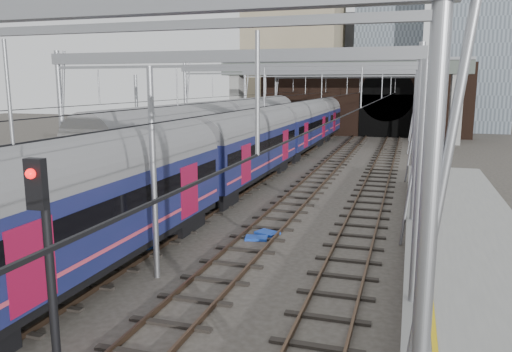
% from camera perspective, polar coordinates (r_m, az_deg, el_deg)
% --- Properties ---
extents(ground, '(160.00, 160.00, 0.00)m').
position_cam_1_polar(ground, '(15.97, -14.71, -13.66)').
color(ground, '#38332D').
rests_on(ground, ground).
extents(tracks, '(14.40, 80.00, 0.22)m').
position_cam_1_polar(tracks, '(29.12, 0.98, -2.28)').
color(tracks, '#4C3828').
rests_on(tracks, ground).
extents(overhead_line, '(16.80, 80.00, 8.00)m').
position_cam_1_polar(overhead_line, '(34.68, 4.07, 10.64)').
color(overhead_line, gray).
rests_on(overhead_line, ground).
extents(retaining_wall, '(28.00, 2.75, 9.00)m').
position_cam_1_polar(retaining_wall, '(64.58, 11.52, 8.36)').
color(retaining_wall, black).
rests_on(retaining_wall, ground).
extents(overbridge, '(28.00, 3.00, 9.25)m').
position_cam_1_polar(overbridge, '(58.82, 9.64, 11.11)').
color(overbridge, gray).
rests_on(overbridge, ground).
extents(city_skyline, '(37.50, 27.50, 60.00)m').
position_cam_1_polar(city_skyline, '(83.61, 14.17, 17.46)').
color(city_skyline, tan).
rests_on(city_skyline, ground).
extents(train_main, '(2.84, 65.61, 4.87)m').
position_cam_1_polar(train_main, '(39.74, 2.67, 4.77)').
color(train_main, black).
rests_on(train_main, ground).
extents(train_second, '(3.10, 35.88, 5.24)m').
position_cam_1_polar(train_second, '(39.10, -3.75, 4.89)').
color(train_second, black).
rests_on(train_second, ground).
extents(signal_near_centre, '(0.37, 0.48, 5.14)m').
position_cam_1_polar(signal_near_centre, '(10.19, -22.77, -8.77)').
color(signal_near_centre, black).
rests_on(signal_near_centre, ground).
extents(equip_cover_a, '(1.02, 0.81, 0.11)m').
position_cam_1_polar(equip_cover_a, '(21.15, 0.05, -7.10)').
color(equip_cover_a, '#173FAF').
rests_on(equip_cover_a, ground).
extents(equip_cover_b, '(0.87, 0.74, 0.09)m').
position_cam_1_polar(equip_cover_b, '(20.64, -12.48, -7.84)').
color(equip_cover_b, '#173FAF').
rests_on(equip_cover_b, ground).
extents(equip_cover_c, '(1.15, 1.00, 0.11)m').
position_cam_1_polar(equip_cover_c, '(21.83, 1.31, -6.53)').
color(equip_cover_c, '#173FAF').
rests_on(equip_cover_c, ground).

